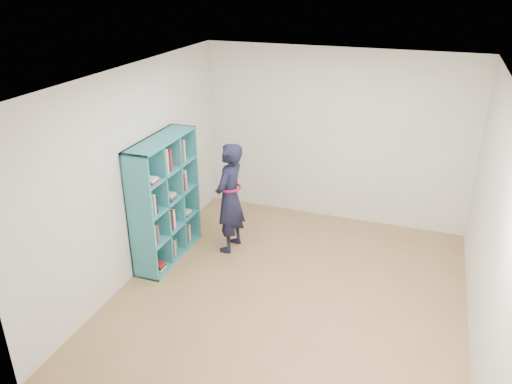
% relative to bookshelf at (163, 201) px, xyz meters
% --- Properties ---
extents(floor, '(4.50, 4.50, 0.00)m').
position_rel_bookshelf_xyz_m(floor, '(1.84, -0.32, -0.81)').
color(floor, olive).
rests_on(floor, ground).
extents(ceiling, '(4.50, 4.50, 0.00)m').
position_rel_bookshelf_xyz_m(ceiling, '(1.84, -0.32, 1.79)').
color(ceiling, white).
rests_on(ceiling, wall_back).
extents(wall_left, '(0.02, 4.50, 2.60)m').
position_rel_bookshelf_xyz_m(wall_left, '(-0.16, -0.32, 0.49)').
color(wall_left, silver).
rests_on(wall_left, floor).
extents(wall_right, '(0.02, 4.50, 2.60)m').
position_rel_bookshelf_xyz_m(wall_right, '(3.84, -0.32, 0.49)').
color(wall_right, silver).
rests_on(wall_right, floor).
extents(wall_back, '(4.00, 0.02, 2.60)m').
position_rel_bookshelf_xyz_m(wall_back, '(1.84, 1.93, 0.49)').
color(wall_back, silver).
rests_on(wall_back, floor).
extents(wall_front, '(4.00, 0.02, 2.60)m').
position_rel_bookshelf_xyz_m(wall_front, '(1.84, -2.57, 0.49)').
color(wall_front, silver).
rests_on(wall_front, floor).
extents(bookshelf, '(0.37, 1.25, 1.67)m').
position_rel_bookshelf_xyz_m(bookshelf, '(0.00, 0.00, 0.00)').
color(bookshelf, teal).
rests_on(bookshelf, floor).
extents(person, '(0.41, 0.59, 1.54)m').
position_rel_bookshelf_xyz_m(person, '(0.74, 0.47, -0.04)').
color(person, black).
rests_on(person, floor).
extents(smartphone, '(0.02, 0.11, 0.14)m').
position_rel_bookshelf_xyz_m(smartphone, '(0.59, 0.55, 0.06)').
color(smartphone, silver).
rests_on(smartphone, person).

